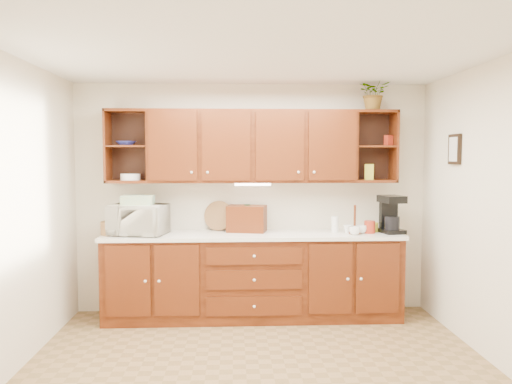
{
  "coord_description": "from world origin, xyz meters",
  "views": [
    {
      "loc": [
        -0.21,
        -3.96,
        1.77
      ],
      "look_at": [
        0.02,
        1.15,
        1.41
      ],
      "focal_mm": 35.0,
      "sensor_mm": 36.0,
      "label": 1
    }
  ],
  "objects": [
    {
      "name": "bread_box",
      "position": [
        -0.06,
        1.57,
        1.09
      ],
      "size": [
        0.47,
        0.35,
        0.29
      ],
      "primitive_type": "cube",
      "rotation": [
        0.0,
        0.0,
        -0.22
      ],
      "color": "#361206",
      "rests_on": "countertop"
    },
    {
      "name": "bowl_stack",
      "position": [
        -1.39,
        1.57,
        1.92
      ],
      "size": [
        0.25,
        0.25,
        0.05
      ],
      "primitive_type": "imported",
      "rotation": [
        0.0,
        0.0,
        -0.42
      ],
      "color": "navy",
      "rests_on": "upper_cabinets"
    },
    {
      "name": "pantry_box_red",
      "position": [
        1.52,
        1.56,
        1.96
      ],
      "size": [
        0.1,
        0.09,
        0.12
      ],
      "primitive_type": "cube",
      "rotation": [
        0.0,
        0.0,
        0.39
      ],
      "color": "#9C2816",
      "rests_on": "upper_cabinets"
    },
    {
      "name": "canister_yellow",
      "position": [
        1.35,
        1.5,
        0.99
      ],
      "size": [
        0.13,
        0.13,
        0.1
      ],
      "primitive_type": "cylinder",
      "rotation": [
        0.0,
        0.0,
        -0.43
      ],
      "color": "gold",
      "rests_on": "countertop"
    },
    {
      "name": "wicker_basket",
      "position": [
        -1.52,
        1.43,
        1.01
      ],
      "size": [
        0.31,
        0.31,
        0.14
      ],
      "primitive_type": "cylinder",
      "rotation": [
        0.0,
        0.0,
        -0.31
      ],
      "color": "olive",
      "rests_on": "countertop"
    },
    {
      "name": "canister_white",
      "position": [
        0.91,
        1.48,
        1.03
      ],
      "size": [
        0.1,
        0.1,
        0.18
      ],
      "primitive_type": "cylinder",
      "rotation": [
        0.0,
        0.0,
        0.42
      ],
      "color": "white",
      "rests_on": "countertop"
    },
    {
      "name": "undercabinet_light",
      "position": [
        0.0,
        1.53,
        1.47
      ],
      "size": [
        0.4,
        0.05,
        0.02
      ],
      "primitive_type": "cube",
      "color": "white",
      "rests_on": "upper_cabinets"
    },
    {
      "name": "framed_picture",
      "position": [
        1.98,
        0.9,
        1.85
      ],
      "size": [
        0.03,
        0.24,
        0.3
      ],
      "primitive_type": "cube",
      "color": "black",
      "rests_on": "right_wall"
    },
    {
      "name": "plate_stack",
      "position": [
        -1.34,
        1.55,
        1.56
      ],
      "size": [
        0.25,
        0.25,
        0.07
      ],
      "primitive_type": "cylinder",
      "rotation": [
        0.0,
        0.0,
        0.16
      ],
      "color": "white",
      "rests_on": "upper_cabinets"
    },
    {
      "name": "countertop",
      "position": [
        0.0,
        1.44,
        0.92
      ],
      "size": [
        3.24,
        0.64,
        0.04
      ],
      "primitive_type": "cube",
      "color": "white",
      "rests_on": "base_cabinets"
    },
    {
      "name": "towel_stack",
      "position": [
        -1.24,
        1.41,
        1.31
      ],
      "size": [
        0.33,
        0.24,
        0.1
      ],
      "primitive_type": "cube",
      "rotation": [
        0.0,
        0.0,
        -0.01
      ],
      "color": "#D9CA66",
      "rests_on": "microwave"
    },
    {
      "name": "microwave",
      "position": [
        -1.24,
        1.41,
        1.1
      ],
      "size": [
        0.65,
        0.51,
        0.32
      ],
      "primitive_type": "imported",
      "rotation": [
        0.0,
        0.0,
        -0.2
      ],
      "color": "silver",
      "rests_on": "countertop"
    },
    {
      "name": "mug_tree",
      "position": [
        1.1,
        1.36,
        0.99
      ],
      "size": [
        0.29,
        0.28,
        0.31
      ],
      "rotation": [
        0.0,
        0.0,
        0.3
      ],
      "color": "#361206",
      "rests_on": "countertop"
    },
    {
      "name": "floor",
      "position": [
        0.0,
        0.0,
        0.0
      ],
      "size": [
        4.0,
        4.0,
        0.0
      ],
      "primitive_type": "plane",
      "color": "olive",
      "rests_on": "ground"
    },
    {
      "name": "back_wall",
      "position": [
        0.0,
        1.75,
        1.3
      ],
      "size": [
        4.0,
        0.0,
        4.0
      ],
      "primitive_type": "plane",
      "rotation": [
        1.57,
        0.0,
        0.0
      ],
      "color": "beige",
      "rests_on": "floor"
    },
    {
      "name": "base_cabinets",
      "position": [
        0.0,
        1.45,
        0.45
      ],
      "size": [
        3.2,
        0.6,
        0.9
      ],
      "primitive_type": "cube",
      "color": "#361206",
      "rests_on": "floor"
    },
    {
      "name": "ceiling",
      "position": [
        0.0,
        0.0,
        2.6
      ],
      "size": [
        4.0,
        4.0,
        0.0
      ],
      "primitive_type": "plane",
      "rotation": [
        3.14,
        0.0,
        0.0
      ],
      "color": "white",
      "rests_on": "back_wall"
    },
    {
      "name": "potted_plant",
      "position": [
        1.34,
        1.53,
        2.48
      ],
      "size": [
        0.38,
        0.35,
        0.37
      ],
      "primitive_type": "imported",
      "rotation": [
        0.0,
        0.0,
        -0.19
      ],
      "color": "#999999",
      "rests_on": "upper_cabinets"
    },
    {
      "name": "pantry_box_yellow",
      "position": [
        1.31,
        1.56,
        1.61
      ],
      "size": [
        0.12,
        0.1,
        0.17
      ],
      "primitive_type": "cube",
      "rotation": [
        0.0,
        0.0,
        -0.32
      ],
      "color": "gold",
      "rests_on": "upper_cabinets"
    },
    {
      "name": "right_wall",
      "position": [
        2.0,
        0.0,
        1.3
      ],
      "size": [
        0.0,
        3.5,
        3.5
      ],
      "primitive_type": "plane",
      "rotation": [
        1.57,
        0.0,
        -1.57
      ],
      "color": "beige",
      "rests_on": "floor"
    },
    {
      "name": "canister_red",
      "position": [
        1.28,
        1.4,
        1.01
      ],
      "size": [
        0.16,
        0.16,
        0.14
      ],
      "primitive_type": "cylinder",
      "rotation": [
        0.0,
        0.0,
        -0.43
      ],
      "color": "#9C2816",
      "rests_on": "countertop"
    },
    {
      "name": "coffee_maker",
      "position": [
        1.52,
        1.43,
        1.14
      ],
      "size": [
        0.27,
        0.32,
        0.41
      ],
      "rotation": [
        0.0,
        0.0,
        0.19
      ],
      "color": "black",
      "rests_on": "countertop"
    },
    {
      "name": "woven_tray",
      "position": [
        -0.38,
        1.69,
        0.95
      ],
      "size": [
        0.35,
        0.18,
        0.33
      ],
      "primitive_type": "cylinder",
      "rotation": [
        1.36,
        0.0,
        -0.28
      ],
      "color": "olive",
      "rests_on": "countertop"
    },
    {
      "name": "wine_bottle",
      "position": [
        -0.06,
        1.61,
        1.09
      ],
      "size": [
        0.09,
        0.09,
        0.3
      ],
      "primitive_type": "cylinder",
      "rotation": [
        0.0,
        0.0,
        -0.32
      ],
      "color": "black",
      "rests_on": "countertop"
    },
    {
      "name": "left_wall",
      "position": [
        -2.0,
        0.0,
        1.3
      ],
      "size": [
        0.0,
        3.5,
        3.5
      ],
      "primitive_type": "plane",
      "rotation": [
        1.57,
        0.0,
        1.57
      ],
      "color": "beige",
      "rests_on": "floor"
    },
    {
      "name": "upper_cabinets",
      "position": [
        0.01,
        1.59,
        1.89
      ],
      "size": [
        3.2,
        0.33,
        0.8
      ],
      "color": "#361206",
      "rests_on": "back_wall"
    }
  ]
}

